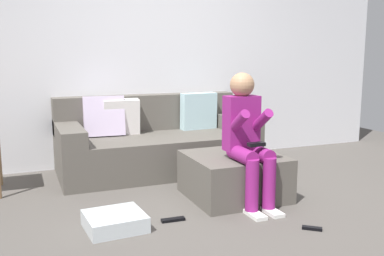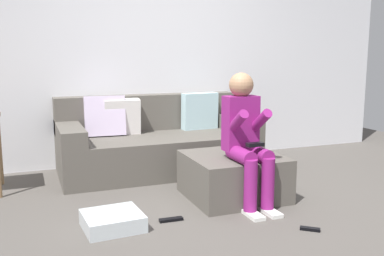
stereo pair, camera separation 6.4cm
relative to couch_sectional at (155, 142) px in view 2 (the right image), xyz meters
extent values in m
plane|color=#544F49|center=(0.19, -1.50, -0.31)|extent=(7.92, 7.92, 0.00)
cube|color=silver|center=(0.19, 0.46, 0.91)|extent=(6.09, 0.10, 2.43)
cube|color=#59544C|center=(0.01, -0.07, -0.11)|extent=(2.08, 0.97, 0.40)
cube|color=#59544C|center=(0.01, 0.30, 0.29)|extent=(2.08, 0.22, 0.40)
cube|color=#59544C|center=(-0.91, -0.07, 0.17)|extent=(0.24, 0.97, 0.16)
cube|color=#59544C|center=(0.93, -0.07, 0.17)|extent=(0.24, 0.97, 0.16)
cube|color=silver|center=(-0.52, 0.11, 0.30)|extent=(0.44, 0.24, 0.44)
cube|color=white|center=(-0.34, 0.11, 0.28)|extent=(0.39, 0.21, 0.39)
cube|color=silver|center=(0.57, 0.12, 0.30)|extent=(0.43, 0.17, 0.42)
cube|color=#59544C|center=(0.38, -1.15, -0.12)|extent=(0.80, 0.76, 0.38)
cube|color=#8C1E72|center=(0.39, -1.25, 0.37)|extent=(0.28, 0.16, 0.47)
sphere|color=tan|center=(0.39, -1.25, 0.70)|extent=(0.21, 0.21, 0.21)
cylinder|color=#8C1E72|center=(0.31, -1.42, 0.14)|extent=(0.12, 0.34, 0.12)
cylinder|color=#8C1E72|center=(0.31, -1.58, -0.07)|extent=(0.11, 0.11, 0.41)
cube|color=white|center=(0.31, -1.64, -0.29)|extent=(0.10, 0.22, 0.03)
cylinder|color=#8C1E72|center=(0.29, -1.36, 0.39)|extent=(0.08, 0.32, 0.26)
cylinder|color=#8C1E72|center=(0.47, -1.42, 0.14)|extent=(0.12, 0.34, 0.12)
cylinder|color=#8C1E72|center=(0.47, -1.58, -0.07)|extent=(0.11, 0.11, 0.41)
cube|color=white|center=(0.47, -1.64, -0.29)|extent=(0.10, 0.22, 0.03)
cylinder|color=#8C1E72|center=(0.49, -1.37, 0.39)|extent=(0.08, 0.34, 0.27)
cube|color=black|center=(0.39, -1.50, 0.24)|extent=(0.14, 0.06, 0.03)
cube|color=silver|center=(-0.76, -1.47, -0.25)|extent=(0.44, 0.42, 0.11)
cylinder|color=olive|center=(-1.56, 0.01, 0.03)|extent=(0.04, 0.04, 0.68)
cube|color=black|center=(0.56, -2.03, -0.30)|extent=(0.14, 0.12, 0.02)
cube|color=black|center=(-0.32, -1.49, -0.30)|extent=(0.18, 0.06, 0.02)
camera|label=1|loc=(-1.37, -4.49, 0.95)|focal=40.91mm
camera|label=2|loc=(-1.31, -4.51, 0.95)|focal=40.91mm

